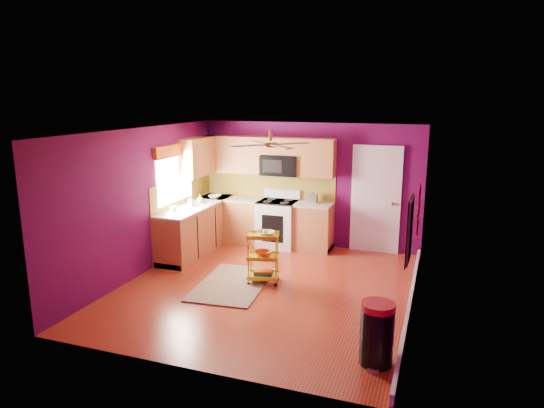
% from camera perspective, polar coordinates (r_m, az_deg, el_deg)
% --- Properties ---
extents(ground, '(5.00, 5.00, 0.00)m').
position_cam_1_polar(ground, '(7.88, -0.66, -9.85)').
color(ground, maroon).
rests_on(ground, ground).
extents(room_envelope, '(4.54, 5.04, 2.52)m').
position_cam_1_polar(room_envelope, '(7.41, -0.49, 1.88)').
color(room_envelope, '#520943').
rests_on(room_envelope, ground).
extents(lower_cabinets, '(2.81, 2.31, 0.94)m').
position_cam_1_polar(lower_cabinets, '(9.82, -4.38, -2.63)').
color(lower_cabinets, '#9A542A').
rests_on(lower_cabinets, ground).
extents(electric_range, '(0.76, 0.66, 1.13)m').
position_cam_1_polar(electric_range, '(9.85, 0.70, -2.26)').
color(electric_range, white).
rests_on(electric_range, ground).
extents(upper_cabinetry, '(2.80, 2.30, 1.26)m').
position_cam_1_polar(upper_cabinetry, '(9.84, -3.12, 5.52)').
color(upper_cabinetry, '#9A542A').
rests_on(upper_cabinetry, ground).
extents(left_window, '(0.08, 1.35, 1.08)m').
position_cam_1_polar(left_window, '(9.29, -11.38, 4.48)').
color(left_window, white).
rests_on(left_window, ground).
extents(panel_door, '(0.95, 0.11, 2.15)m').
position_cam_1_polar(panel_door, '(9.58, 12.11, 0.37)').
color(panel_door, white).
rests_on(panel_door, ground).
extents(right_wall_art, '(0.04, 2.74, 1.04)m').
position_cam_1_polar(right_wall_art, '(6.69, 16.48, -1.48)').
color(right_wall_art, black).
rests_on(right_wall_art, ground).
extents(ceiling_fan, '(1.01, 1.01, 0.26)m').
position_cam_1_polar(ceiling_fan, '(7.51, -0.17, 7.10)').
color(ceiling_fan, '#BF8C3F').
rests_on(ceiling_fan, ground).
extents(shag_rug, '(1.19, 1.78, 0.02)m').
position_cam_1_polar(shag_rug, '(8.03, -4.67, -9.35)').
color(shag_rug, '#321A10').
rests_on(shag_rug, ground).
extents(rolling_cart, '(0.58, 0.48, 0.91)m').
position_cam_1_polar(rolling_cart, '(7.94, -1.01, -6.08)').
color(rolling_cart, gold).
rests_on(rolling_cart, ground).
extents(trash_can, '(0.40, 0.43, 0.74)m').
position_cam_1_polar(trash_can, '(5.83, 12.23, -14.68)').
color(trash_can, black).
rests_on(trash_can, ground).
extents(teal_kettle, '(0.18, 0.18, 0.21)m').
position_cam_1_polar(teal_kettle, '(9.63, 4.83, 0.66)').
color(teal_kettle, teal).
rests_on(teal_kettle, lower_cabinets).
extents(toaster, '(0.22, 0.15, 0.18)m').
position_cam_1_polar(toaster, '(9.59, 4.70, 0.65)').
color(toaster, beige).
rests_on(toaster, lower_cabinets).
extents(soap_bottle_a, '(0.09, 0.09, 0.20)m').
position_cam_1_polar(soap_bottle_a, '(9.41, -9.53, 0.35)').
color(soap_bottle_a, '#EA3F72').
rests_on(soap_bottle_a, lower_cabinets).
extents(soap_bottle_b, '(0.12, 0.12, 0.16)m').
position_cam_1_polar(soap_bottle_b, '(9.71, -8.46, 0.64)').
color(soap_bottle_b, white).
rests_on(soap_bottle_b, lower_cabinets).
extents(counter_dish, '(0.26, 0.26, 0.06)m').
position_cam_1_polar(counter_dish, '(10.10, -6.74, 0.88)').
color(counter_dish, white).
rests_on(counter_dish, lower_cabinets).
extents(counter_cup, '(0.12, 0.12, 0.09)m').
position_cam_1_polar(counter_cup, '(9.06, -11.52, -0.56)').
color(counter_cup, white).
rests_on(counter_cup, lower_cabinets).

